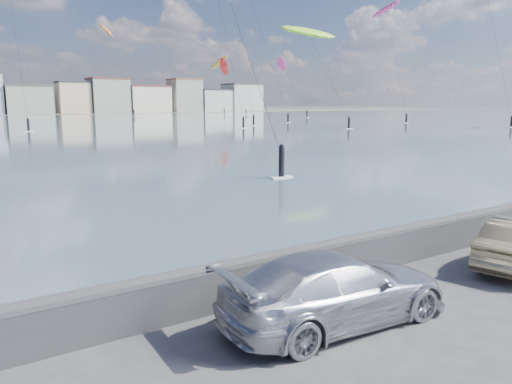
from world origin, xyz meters
The scene contains 9 objects.
ground centered at (0.00, 0.00, 0.00)m, with size 700.00×700.00×0.00m, color #333335.
seawall centered at (0.00, 2.70, 0.58)m, with size 400.00×0.36×1.08m.
car_silver centered at (0.84, 0.85, 0.72)m, with size 2.02×4.97×1.44m, color #BBBDC4.
kitesurfer_1 centered at (87.36, 159.05, 18.25)m, with size 5.32×12.94×21.03m.
kitesurfer_2 centered at (45.71, 156.95, 25.93)m, with size 5.45×17.87×29.33m.
kitesurfer_4 centered at (50.66, 62.66, 15.88)m, with size 10.16×12.60×17.81m.
kitesurfer_5 centered at (79.90, 72.30, 23.67)m, with size 5.61×14.23×25.70m.
kitesurfer_8 centered at (85.89, 152.69, 16.46)m, with size 8.10×20.36×19.86m.
kitesurfer_15 centered at (80.26, 110.30, 14.50)m, with size 8.11×13.73×17.11m.
Camera 1 is at (-5.74, -6.19, 4.43)m, focal length 35.00 mm.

